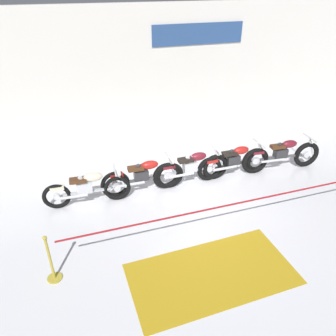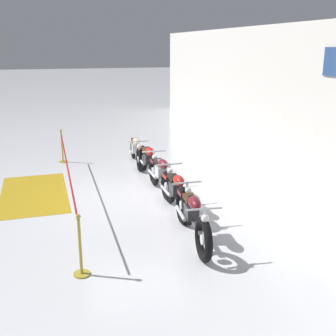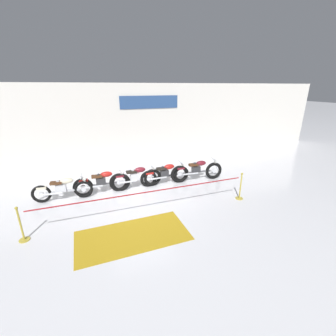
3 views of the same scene
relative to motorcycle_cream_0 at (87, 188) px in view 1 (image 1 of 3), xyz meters
The scene contains 9 objects.
ground_plane 2.86m from the motorcycle_cream_0, 13.27° to the right, with size 120.00×120.00×0.00m, color silver.
back_wall 5.51m from the motorcycle_cream_0, 58.44° to the left, with size 28.00×0.29×4.20m.
motorcycle_cream_0 is the anchor object (origin of this frame).
motorcycle_red_1 1.43m from the motorcycle_cream_0, ahead, with size 2.20×0.62×0.95m.
motorcycle_maroon_2 2.77m from the motorcycle_cream_0, ahead, with size 2.18×0.62×0.96m.
motorcycle_red_3 4.06m from the motorcycle_cream_0, ahead, with size 2.22×0.62×0.93m.
motorcycle_maroon_4 5.51m from the motorcycle_cream_0, ahead, with size 2.44×0.62×0.97m.
stanchion_far_left 2.61m from the motorcycle_cream_0, 57.32° to the right, with size 7.12×0.28×1.05m.
floor_banner 3.63m from the motorcycle_cream_0, 56.97° to the right, with size 3.15×1.60×0.01m, color #B78E19.
Camera 1 is at (-2.96, -6.25, 4.94)m, focal length 35.00 mm.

